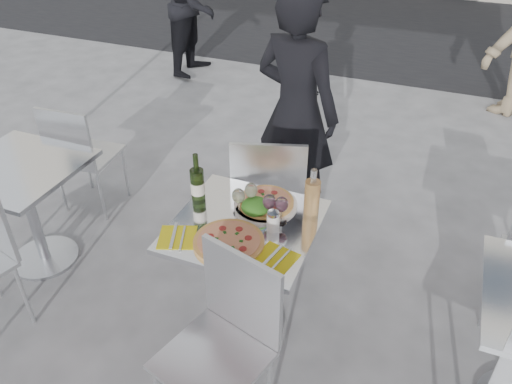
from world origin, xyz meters
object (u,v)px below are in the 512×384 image
at_px(side_table_left, 25,195).
at_px(wineglass_white_b, 251,191).
at_px(wine_bottle, 197,184).
at_px(napkin_left, 177,237).
at_px(wineglass_white_a, 238,197).
at_px(salad_plate, 256,208).
at_px(chair_far, 269,191).
at_px(pizza_near, 229,242).
at_px(woman_diner, 296,112).
at_px(pedestrian_a, 194,3).
at_px(carafe, 312,199).
at_px(wineglass_red_a, 269,203).
at_px(chair_near, 226,333).
at_px(napkin_right, 275,258).
at_px(side_chair_lfar, 79,151).
at_px(pizza_far, 266,203).
at_px(sugar_shaker, 273,221).
at_px(wineglass_red_b, 282,205).
at_px(main_table, 246,254).

relative_size(side_table_left, wineglass_white_b, 4.76).
xyz_separation_m(wine_bottle, napkin_left, (0.04, -0.31, -0.11)).
bearing_deg(wineglass_white_b, wineglass_white_a, -119.76).
bearing_deg(salad_plate, chair_far, 101.86).
bearing_deg(pizza_near, wine_bottle, 138.91).
bearing_deg(woman_diner, pedestrian_a, -34.61).
height_order(wine_bottle, wineglass_white_a, wine_bottle).
bearing_deg(napkin_left, wineglass_white_a, 33.93).
distance_m(carafe, wineglass_red_a, 0.22).
xyz_separation_m(chair_near, wineglass_white_a, (-0.19, 0.59, 0.30)).
bearing_deg(salad_plate, napkin_right, -53.64).
distance_m(side_table_left, wineglass_white_b, 1.52).
distance_m(side_table_left, salad_plate, 1.54).
xyz_separation_m(side_chair_lfar, carafe, (1.85, -0.42, 0.34)).
xyz_separation_m(side_table_left, chair_far, (1.42, 0.55, 0.04)).
distance_m(chair_far, pizza_far, 0.43).
xyz_separation_m(chair_near, napkin_left, (-0.40, 0.30, 0.20)).
relative_size(chair_far, napkin_left, 4.20).
height_order(wineglass_red_a, napkin_right, wineglass_red_a).
bearing_deg(pedestrian_a, wineglass_white_b, -147.26).
xyz_separation_m(pizza_far, wineglass_white_b, (-0.06, -0.05, 0.09)).
bearing_deg(pedestrian_a, pizza_far, -146.09).
distance_m(sugar_shaker, wineglass_white_a, 0.23).
xyz_separation_m(carafe, napkin_right, (-0.06, -0.37, -0.11)).
bearing_deg(wineglass_white_a, salad_plate, 23.58).
distance_m(pizza_near, pizza_far, 0.37).
bearing_deg(napkin_left, wineglass_red_b, 14.09).
relative_size(wineglass_white_b, napkin_right, 0.73).
xyz_separation_m(wineglass_white_b, wineglass_red_a, (0.12, -0.06, 0.00)).
xyz_separation_m(woman_diner, wineglass_red_b, (0.26, -1.04, 0.00)).
xyz_separation_m(wine_bottle, sugar_shaker, (0.46, -0.08, -0.06)).
distance_m(side_table_left, pizza_near, 1.51).
bearing_deg(chair_far, napkin_left, 58.25).
height_order(wineglass_red_b, napkin_right, wineglass_red_b).
height_order(side_table_left, salad_plate, salad_plate).
relative_size(salad_plate, wineglass_white_a, 1.40).
distance_m(woman_diner, napkin_left, 1.36).
xyz_separation_m(chair_far, wineglass_white_a, (0.01, -0.49, 0.28)).
bearing_deg(pizza_far, chair_near, -82.97).
bearing_deg(wineglass_red_b, wineglass_white_a, -176.92).
distance_m(main_table, side_table_left, 1.50).
xyz_separation_m(sugar_shaker, wineglass_white_b, (-0.17, 0.13, 0.06)).
xyz_separation_m(side_chair_lfar, napkin_left, (1.29, -0.82, 0.23)).
height_order(woman_diner, carafe, woman_diner).
relative_size(wine_bottle, wineglass_white_b, 1.87).
distance_m(chair_far, carafe, 0.60).
bearing_deg(chair_near, sugar_shaker, 104.07).
height_order(main_table, woman_diner, woman_diner).
bearing_deg(side_table_left, side_chair_lfar, 95.48).
distance_m(salad_plate, sugar_shaker, 0.16).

